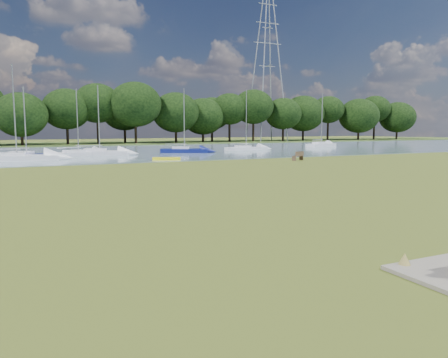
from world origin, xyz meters
name	(u,v)px	position (x,y,z in m)	size (l,w,h in m)	color
ground	(236,195)	(0.00, 0.00, 0.00)	(220.00, 220.00, 0.00)	olive
river	(101,152)	(0.00, 42.00, 0.00)	(220.00, 40.00, 0.10)	slate
far_bank	(76,144)	(0.00, 72.00, 0.00)	(220.00, 20.00, 0.40)	#4C6626
riverbank_bench	(298,156)	(16.51, 18.10, 0.49)	(1.63, 1.02, 0.97)	brown
kayak	(167,159)	(3.83, 24.01, 0.20)	(2.94, 0.69, 0.29)	#FFF414
pylon	(267,43)	(43.28, 70.00, 22.81)	(7.31, 5.13, 36.95)	#9EA3AC
tree_line	(120,109)	(8.34, 68.00, 7.05)	(159.67, 9.86, 11.93)	black
sailboat_1	(78,152)	(-3.85, 34.95, 0.48)	(6.95, 4.37, 8.02)	white
sailboat_2	(16,156)	(-10.64, 30.01, 0.55)	(8.49, 3.31, 9.90)	white
sailboat_3	(184,149)	(9.92, 35.44, 0.55)	(6.54, 4.29, 8.61)	navy
sailboat_5	(321,144)	(37.51, 41.56, 0.59)	(6.87, 3.83, 9.38)	white
sailboat_6	(99,151)	(-1.30, 35.32, 0.54)	(7.38, 4.47, 8.57)	white
sailboat_7	(26,154)	(-9.64, 32.33, 0.54)	(6.97, 3.90, 7.89)	navy
sailboat_9	(246,147)	(20.62, 37.77, 0.47)	(6.52, 2.25, 9.00)	white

